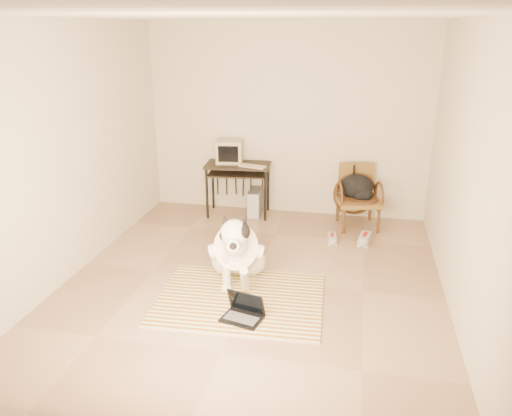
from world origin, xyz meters
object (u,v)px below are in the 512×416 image
(laptop, at_px, (244,312))
(crt_monitor, at_px, (230,151))
(computer_desk, at_px, (238,172))
(rattan_chair, at_px, (358,196))
(backpack, at_px, (357,188))
(dog, at_px, (237,252))
(pc_tower, at_px, (255,202))

(laptop, height_order, crt_monitor, crt_monitor)
(laptop, bearing_deg, computer_desk, 104.78)
(laptop, relative_size, crt_monitor, 1.03)
(crt_monitor, bearing_deg, computer_desk, -32.72)
(rattan_chair, xyz_separation_m, backpack, (-0.01, -0.01, 0.12))
(laptop, xyz_separation_m, computer_desk, (-0.72, 2.73, 0.57))
(dog, xyz_separation_m, pc_tower, (-0.24, 2.05, -0.17))
(laptop, bearing_deg, rattan_chair, 69.44)
(computer_desk, relative_size, backpack, 2.08)
(pc_tower, distance_m, backpack, 1.50)
(computer_desk, bearing_deg, dog, -76.41)
(dog, relative_size, crt_monitor, 2.98)
(computer_desk, distance_m, pc_tower, 0.53)
(dog, bearing_deg, rattan_chair, 57.69)
(pc_tower, bearing_deg, computer_desk, -172.54)
(dog, bearing_deg, backpack, 57.90)
(dog, height_order, pc_tower, dog)
(dog, bearing_deg, crt_monitor, 106.58)
(pc_tower, height_order, rattan_chair, rattan_chair)
(dog, relative_size, computer_desk, 1.27)
(rattan_chair, bearing_deg, backpack, -155.43)
(rattan_chair, relative_size, backpack, 1.84)
(pc_tower, bearing_deg, dog, -83.41)
(pc_tower, bearing_deg, crt_monitor, 171.73)
(crt_monitor, distance_m, pc_tower, 0.83)
(backpack, bearing_deg, rattan_chair, 24.57)
(computer_desk, xyz_separation_m, backpack, (1.70, -0.09, -0.11))
(dog, relative_size, laptop, 2.89)
(computer_desk, height_order, rattan_chair, rattan_chair)
(backpack, bearing_deg, computer_desk, 176.88)
(dog, distance_m, pc_tower, 2.07)
(crt_monitor, bearing_deg, backpack, -5.66)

